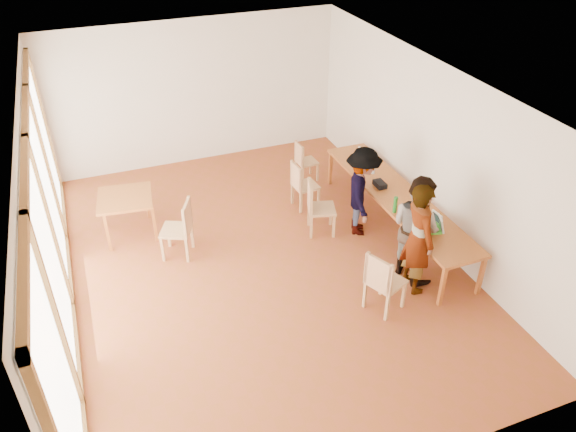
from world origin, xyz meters
name	(u,v)px	position (x,y,z in m)	size (l,w,h in m)	color
ground	(260,263)	(0.00, 0.00, 0.00)	(8.00, 8.00, 0.00)	#964624
wall_back	(196,93)	(0.00, 4.00, 1.50)	(6.00, 0.10, 3.00)	silver
wall_front	(393,383)	(0.00, -4.00, 1.50)	(6.00, 0.10, 3.00)	silver
wall_right	(429,151)	(3.00, 0.00, 1.50)	(0.10, 8.00, 3.00)	silver
window_wall	(48,224)	(-2.96, 0.00, 1.50)	(0.10, 8.00, 3.00)	white
ceiling	(254,86)	(0.00, 0.00, 3.02)	(6.00, 8.00, 0.04)	white
communal_table	(397,197)	(2.50, 0.03, 0.70)	(0.80, 4.00, 0.75)	#B25C27
side_table	(125,201)	(-1.86, 1.64, 0.67)	(0.90, 0.90, 0.75)	#B25C27
chair_near	(382,278)	(1.26, -1.69, 0.62)	(0.62, 0.62, 0.54)	tan
chair_mid	(316,203)	(1.20, 0.51, 0.60)	(0.57, 0.57, 0.52)	tan
chair_far	(301,181)	(1.27, 1.36, 0.57)	(0.46, 0.46, 0.49)	tan
chair_empty	(303,158)	(1.71, 2.31, 0.51)	(0.40, 0.40, 0.44)	tan
chair_spare	(182,223)	(-1.09, 0.69, 0.62)	(0.62, 0.62, 0.54)	tan
person_near	(418,238)	(2.01, -1.38, 0.90)	(0.66, 0.43, 1.81)	gray
person_mid	(416,227)	(2.15, -1.09, 0.88)	(0.85, 0.66, 1.75)	gray
person_far	(362,192)	(1.93, 0.25, 0.81)	(1.04, 0.60, 1.61)	gray
laptop_near	(437,226)	(2.53, -1.11, 0.81)	(0.31, 0.33, 0.23)	green
laptop_mid	(435,221)	(2.58, -0.97, 0.81)	(0.24, 0.27, 0.21)	green
laptop_far	(362,156)	(2.53, 1.41, 0.81)	(0.29, 0.31, 0.22)	green
yellow_mug	(438,217)	(2.70, -0.88, 0.80)	(0.13, 0.13, 0.11)	gold
green_bottle	(395,205)	(2.18, -0.43, 0.89)	(0.07, 0.07, 0.28)	#1B6920
clear_glass	(373,171)	(2.47, 0.85, 0.80)	(0.07, 0.07, 0.09)	silver
condiment_cup	(434,214)	(2.72, -0.75, 0.78)	(0.08, 0.08, 0.06)	white
pink_phone	(409,215)	(2.34, -0.61, 0.76)	(0.05, 0.10, 0.01)	#D3344D
black_pouch	(380,184)	(2.36, 0.39, 0.80)	(0.16, 0.26, 0.09)	black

